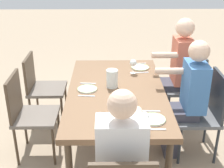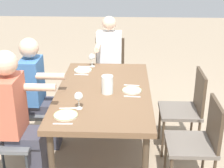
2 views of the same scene
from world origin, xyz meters
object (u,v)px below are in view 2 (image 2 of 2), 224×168
(wine_glass_2, at_px, (92,57))
(plate_2, at_px, (83,70))
(chair_mid_north, at_px, (22,103))
(chair_west_north, at_px, (2,134))
(water_pitcher, at_px, (107,86))
(diner_man_white, at_px, (39,91))
(plate_1, at_px, (132,90))
(chair_head_east, at_px, (110,68))
(diner_guest_third, at_px, (109,61))
(dining_table, at_px, (104,95))
(chair_mid_south, at_px, (188,106))
(plate_0, at_px, (66,115))
(wine_glass_0, at_px, (79,97))
(chair_west_south, at_px, (199,139))
(diner_woman_green, at_px, (19,116))

(wine_glass_2, bearing_deg, plate_2, 147.89)
(chair_mid_north, bearing_deg, plate_2, -49.61)
(chair_west_north, xyz_separation_m, wine_glass_2, (1.36, -0.72, 0.33))
(water_pitcher, bearing_deg, diner_man_white, 79.55)
(plate_1, relative_size, wine_glass_2, 1.22)
(chair_west_north, height_order, chair_head_east, chair_head_east)
(diner_guest_third, distance_m, wine_glass_2, 0.44)
(dining_table, xyz_separation_m, plate_1, (-0.01, -0.30, 0.07))
(wine_glass_2, bearing_deg, diner_man_white, 142.91)
(chair_mid_south, bearing_deg, plate_1, 97.34)
(chair_head_east, relative_size, plate_0, 4.33)
(chair_west_north, height_order, diner_man_white, diner_man_white)
(dining_table, relative_size, plate_0, 8.07)
(diner_guest_third, distance_m, plate_0, 1.75)
(chair_mid_south, distance_m, diner_guest_third, 1.41)
(dining_table, height_order, plate_2, plate_2)
(diner_guest_third, distance_m, wine_glass_0, 1.59)
(chair_west_south, relative_size, plate_0, 4.11)
(diner_man_white, xyz_separation_m, plate_2, (0.53, -0.42, 0.06))
(diner_man_white, relative_size, diner_guest_third, 0.98)
(wine_glass_0, xyz_separation_m, plate_2, (1.05, 0.09, -0.11))
(chair_mid_north, xyz_separation_m, plate_1, (-0.08, -1.22, 0.22))
(chair_west_north, bearing_deg, water_pitcher, -61.37)
(diner_man_white, bearing_deg, plate_0, -148.11)
(chair_west_north, xyz_separation_m, chair_head_east, (1.91, -0.92, 0.00))
(chair_west_north, bearing_deg, wine_glass_2, -27.89)
(wine_glass_0, bearing_deg, plate_2, 5.08)
(diner_woman_green, distance_m, plate_1, 1.19)
(chair_west_south, xyz_separation_m, chair_head_east, (1.91, 0.91, 0.01))
(wine_glass_2, height_order, water_pitcher, water_pitcher)
(chair_mid_south, distance_m, water_pitcher, 0.93)
(plate_1, distance_m, water_pitcher, 0.28)
(diner_man_white, relative_size, wine_glass_0, 7.64)
(diner_woman_green, bearing_deg, chair_mid_south, -68.15)
(chair_mid_south, xyz_separation_m, chair_head_east, (1.24, 0.92, -0.00))
(diner_guest_third, bearing_deg, chair_mid_north, 138.84)
(chair_west_south, relative_size, wine_glass_2, 5.30)
(chair_west_north, height_order, plate_2, chair_west_north)
(dining_table, distance_m, plate_2, 0.67)
(dining_table, height_order, plate_0, plate_0)
(dining_table, height_order, chair_mid_south, chair_mid_south)
(diner_woman_green, distance_m, wine_glass_2, 1.47)
(chair_west_south, height_order, chair_mid_south, chair_mid_south)
(diner_woman_green, height_order, plate_1, diner_woman_green)
(chair_west_north, height_order, plate_0, chair_west_north)
(diner_guest_third, height_order, water_pitcher, diner_guest_third)
(dining_table, xyz_separation_m, diner_guest_third, (1.12, 0.00, 0.02))
(chair_west_north, distance_m, diner_man_white, 0.71)
(chair_west_north, relative_size, diner_woman_green, 0.68)
(diner_woman_green, relative_size, water_pitcher, 7.08)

